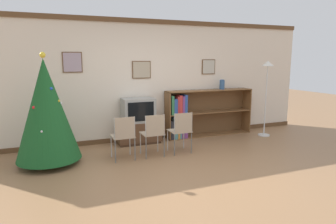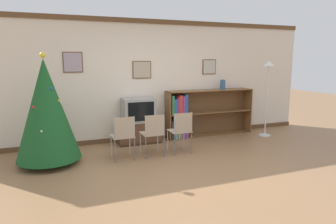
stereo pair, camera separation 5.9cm
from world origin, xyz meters
name	(u,v)px [view 2 (the right image)]	position (x,y,z in m)	size (l,w,h in m)	color
ground_plane	(186,174)	(0.00, 0.00, 0.00)	(24.00, 24.00, 0.00)	#936B47
wall_back	(144,81)	(0.00, 2.34, 1.35)	(8.43, 0.11, 2.70)	silver
christmas_tree	(46,110)	(-2.05, 1.32, 0.97)	(1.09, 1.09, 1.95)	maroon
tv_console	(139,132)	(-0.21, 2.05, 0.24)	(0.94, 0.45, 0.48)	#412A1A
television	(139,110)	(-0.21, 2.05, 0.74)	(0.69, 0.44, 0.52)	#9E9E99
folding_chair_left	(123,135)	(-0.79, 1.03, 0.47)	(0.40, 0.40, 0.82)	tan
folding_chair_center	(153,132)	(-0.21, 1.03, 0.47)	(0.40, 0.40, 0.82)	tan
folding_chair_right	(181,130)	(0.36, 1.03, 0.47)	(0.40, 0.40, 0.82)	tan
bookshelf	(194,114)	(1.17, 2.11, 0.54)	(2.19, 0.36, 1.11)	brown
vase	(223,84)	(1.93, 2.12, 1.23)	(0.12, 0.12, 0.24)	#335684
standing_lamp	(268,79)	(2.80, 1.55, 1.38)	(0.28, 0.28, 1.79)	silver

